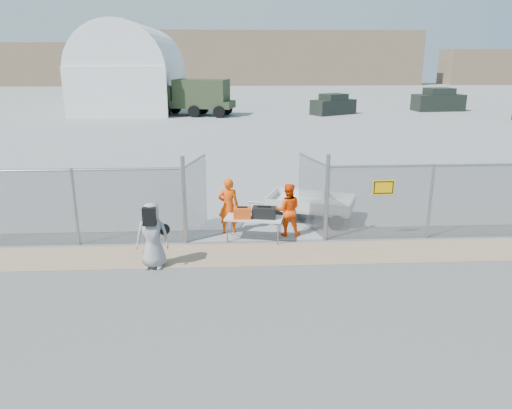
{
  "coord_description": "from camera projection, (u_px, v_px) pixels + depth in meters",
  "views": [
    {
      "loc": [
        -0.72,
        -11.39,
        5.15
      ],
      "look_at": [
        0.0,
        2.0,
        1.1
      ],
      "focal_mm": 35.0,
      "sensor_mm": 36.0,
      "label": 1
    }
  ],
  "objects": [
    {
      "name": "military_truck",
      "position": [
        196.0,
        98.0,
        43.08
      ],
      "size": [
        6.89,
        3.95,
        3.1
      ],
      "primitive_type": null,
      "rotation": [
        0.0,
        0.0,
        -0.25
      ],
      "color": "#2E3A22",
      "rests_on": "ground"
    },
    {
      "name": "orange_bag",
      "position": [
        242.0,
        213.0,
        14.1
      ],
      "size": [
        0.51,
        0.35,
        0.31
      ],
      "primitive_type": "cube",
      "rotation": [
        0.0,
        0.0,
        -0.06
      ],
      "color": "#E44C13",
      "rests_on": "folding_table"
    },
    {
      "name": "chain_link_fence",
      "position": [
        256.0,
        205.0,
        14.0
      ],
      "size": [
        40.0,
        0.2,
        2.2
      ],
      "primitive_type": null,
      "color": "gray",
      "rests_on": "ground"
    },
    {
      "name": "tarmac_inside",
      "position": [
        236.0,
        105.0,
        52.56
      ],
      "size": [
        160.0,
        80.0,
        0.01
      ],
      "primitive_type": "cube",
      "color": "gray",
      "rests_on": "ground"
    },
    {
      "name": "black_duffel",
      "position": [
        264.0,
        212.0,
        14.13
      ],
      "size": [
        0.7,
        0.49,
        0.31
      ],
      "primitive_type": "cube",
      "rotation": [
        0.0,
        0.0,
        -0.18
      ],
      "color": "black",
      "rests_on": "folding_table"
    },
    {
      "name": "ground",
      "position": [
        260.0,
        270.0,
        12.41
      ],
      "size": [
        160.0,
        160.0,
        0.0
      ],
      "primitive_type": "plane",
      "color": "#535353"
    },
    {
      "name": "folding_table",
      "position": [
        254.0,
        229.0,
        14.29
      ],
      "size": [
        1.73,
        1.0,
        0.69
      ],
      "primitive_type": null,
      "rotation": [
        0.0,
        0.0,
        -0.21
      ],
      "color": "silver",
      "rests_on": "ground"
    },
    {
      "name": "security_worker_left",
      "position": [
        228.0,
        206.0,
        14.77
      ],
      "size": [
        0.62,
        0.41,
        1.68
      ],
      "primitive_type": "imported",
      "rotation": [
        0.0,
        0.0,
        3.15
      ],
      "color": "#FF4A06",
      "rests_on": "ground"
    },
    {
      "name": "parked_vehicle_near",
      "position": [
        333.0,
        104.0,
        44.07
      ],
      "size": [
        4.29,
        3.45,
        1.77
      ],
      "primitive_type": null,
      "rotation": [
        0.0,
        0.0,
        0.51
      ],
      "color": "black",
      "rests_on": "ground"
    },
    {
      "name": "utility_trailer",
      "position": [
        311.0,
        207.0,
        16.05
      ],
      "size": [
        3.9,
        2.9,
        0.85
      ],
      "primitive_type": null,
      "rotation": [
        0.0,
        0.0,
        -0.36
      ],
      "color": "silver",
      "rests_on": "ground"
    },
    {
      "name": "security_worker_right",
      "position": [
        288.0,
        210.0,
        14.57
      ],
      "size": [
        0.8,
        0.64,
        1.58
      ],
      "primitive_type": "imported",
      "rotation": [
        0.0,
        0.0,
        3.09
      ],
      "color": "#FF4A06",
      "rests_on": "ground"
    },
    {
      "name": "dirt_strip",
      "position": [
        258.0,
        254.0,
        13.36
      ],
      "size": [
        44.0,
        1.6,
        0.01
      ],
      "primitive_type": "cube",
      "color": "#997B5F",
      "rests_on": "ground"
    },
    {
      "name": "quonset_hangar",
      "position": [
        134.0,
        66.0,
        48.97
      ],
      "size": [
        9.0,
        18.0,
        8.0
      ],
      "primitive_type": null,
      "color": "white",
      "rests_on": "ground"
    },
    {
      "name": "parked_vehicle_mid",
      "position": [
        438.0,
        100.0,
        46.93
      ],
      "size": [
        4.74,
        2.49,
        2.07
      ],
      "primitive_type": null,
      "rotation": [
        0.0,
        0.0,
        0.1
      ],
      "color": "black",
      "rests_on": "ground"
    },
    {
      "name": "distant_hills",
      "position": [
        261.0,
        58.0,
        85.93
      ],
      "size": [
        140.0,
        6.0,
        9.0
      ],
      "primitive_type": null,
      "color": "#7F684F",
      "rests_on": "ground"
    },
    {
      "name": "visitor",
      "position": [
        152.0,
        235.0,
        12.35
      ],
      "size": [
        0.86,
        0.6,
        1.69
      ],
      "primitive_type": "imported",
      "rotation": [
        0.0,
        0.0,
        -0.08
      ],
      "color": "gray",
      "rests_on": "ground"
    }
  ]
}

